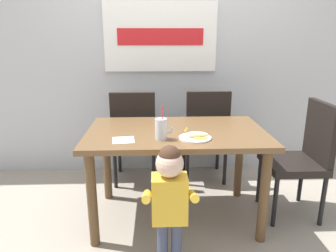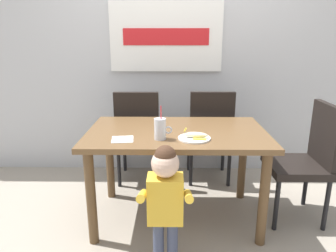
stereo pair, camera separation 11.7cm
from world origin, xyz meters
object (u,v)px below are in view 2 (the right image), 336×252
dining_chair_right (210,131)px  dining_chair_far (307,156)px  toddler_standing (165,194)px  dining_table (177,144)px  dining_chair_left (138,132)px  peeled_banana (196,135)px  paper_napkin (123,139)px  milk_cup (160,130)px  snack_plate (194,138)px

dining_chair_right → dining_chair_far: size_ratio=1.00×
toddler_standing → dining_table: bearing=82.4°
dining_chair_left → peeled_banana: dining_chair_left is taller
dining_chair_right → peeled_banana: 0.94m
dining_table → peeled_banana: bearing=-58.1°
dining_chair_left → toddler_standing: (0.30, -1.23, -0.02)m
dining_chair_far → peeled_banana: dining_chair_far is taller
paper_napkin → dining_chair_right: bearing=51.1°
milk_cup → snack_plate: 0.25m
toddler_standing → dining_chair_far: bearing=28.3°
snack_plate → paper_napkin: snack_plate is taller
dining_chair_right → paper_napkin: bearing=51.1°
snack_plate → paper_napkin: size_ratio=1.53×
dining_table → dining_chair_right: dining_chair_right is taller
dining_chair_left → dining_chair_right: bearing=-177.9°
dining_chair_left → dining_chair_right: same height
dining_chair_left → peeled_banana: size_ratio=5.49×
dining_table → milk_cup: milk_cup is taller
dining_chair_far → snack_plate: (-0.92, -0.23, 0.22)m
dining_table → paper_napkin: bearing=-149.5°
dining_table → dining_chair_far: size_ratio=1.43×
dining_table → peeled_banana: peeled_banana is taller
dining_table → dining_chair_left: (-0.37, 0.65, -0.11)m
dining_chair_left → dining_table: bearing=119.9°
toddler_standing → paper_napkin: (-0.31, 0.35, 0.23)m
dining_chair_far → snack_plate: bearing=-76.0°
snack_plate → paper_napkin: bearing=-177.7°
dining_chair_far → paper_napkin: dining_chair_far is taller
dining_chair_right → dining_chair_far: 0.95m
dining_table → snack_plate: 0.26m
dining_chair_left → milk_cup: (0.25, -0.86, 0.28)m
dining_chair_left → snack_plate: (0.49, -0.85, 0.22)m
dining_table → dining_chair_far: bearing=1.3°
dining_table → toddler_standing: 0.60m
dining_table → snack_plate: bearing=-59.8°
dining_chair_left → milk_cup: size_ratio=3.86×
dining_chair_left → dining_chair_right: (0.71, 0.03, 0.00)m
dining_chair_right → toddler_standing: 1.32m
dining_table → milk_cup: (-0.12, -0.21, 0.17)m
milk_cup → peeled_banana: 0.25m
dining_chair_right → dining_table: bearing=63.1°
snack_plate → dining_chair_left: bearing=119.9°
dining_table → toddler_standing: toddler_standing is taller
toddler_standing → peeled_banana: same height
dining_table → milk_cup: size_ratio=5.51×
peeled_banana → snack_plate: bearing=152.8°
dining_chair_far → snack_plate: 0.97m
dining_chair_left → milk_cup: milk_cup is taller
dining_chair_right → dining_chair_far: bearing=137.0°
dining_chair_left → dining_chair_far: size_ratio=1.00×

